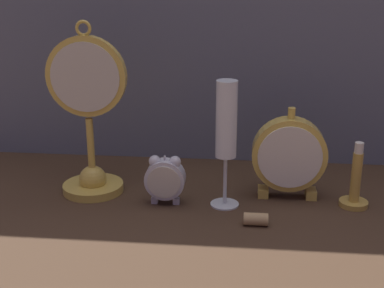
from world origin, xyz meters
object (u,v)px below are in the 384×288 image
object	(u,v)px
brass_candlestick	(355,186)
wine_cork	(256,219)
alarm_clock_twin_bell	(165,178)
champagne_flute	(226,129)
pocket_watch_on_stand	(89,126)
mantel_clock_silver	(289,155)

from	to	relation	value
brass_candlestick	wine_cork	xyz separation A→B (m)	(-0.18, -0.10, -0.03)
alarm_clock_twin_bell	champagne_flute	bearing A→B (deg)	2.53
brass_candlestick	wine_cork	distance (m)	0.21
pocket_watch_on_stand	alarm_clock_twin_bell	world-z (taller)	pocket_watch_on_stand
pocket_watch_on_stand	brass_candlestick	size ratio (longest dim) A/B	2.69
pocket_watch_on_stand	mantel_clock_silver	distance (m)	0.39
brass_candlestick	champagne_flute	bearing A→B (deg)	-175.29
mantel_clock_silver	wine_cork	bearing A→B (deg)	-116.32
pocket_watch_on_stand	brass_candlestick	distance (m)	0.51
champagne_flute	wine_cork	xyz separation A→B (m)	(0.06, -0.08, -0.14)
mantel_clock_silver	alarm_clock_twin_bell	bearing A→B (deg)	-167.13
alarm_clock_twin_bell	brass_candlestick	distance (m)	0.35
alarm_clock_twin_bell	mantel_clock_silver	size ratio (longest dim) A/B	0.53
alarm_clock_twin_bell	brass_candlestick	world-z (taller)	brass_candlestick
mantel_clock_silver	champagne_flute	xyz separation A→B (m)	(-0.12, -0.05, 0.06)
champagne_flute	alarm_clock_twin_bell	bearing A→B (deg)	-177.47
alarm_clock_twin_bell	wine_cork	bearing A→B (deg)	-23.14
brass_candlestick	pocket_watch_on_stand	bearing A→B (deg)	177.84
pocket_watch_on_stand	brass_candlestick	world-z (taller)	pocket_watch_on_stand
brass_candlestick	wine_cork	bearing A→B (deg)	-152.15
alarm_clock_twin_bell	mantel_clock_silver	bearing A→B (deg)	12.87
champagne_flute	mantel_clock_silver	bearing A→B (deg)	21.89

